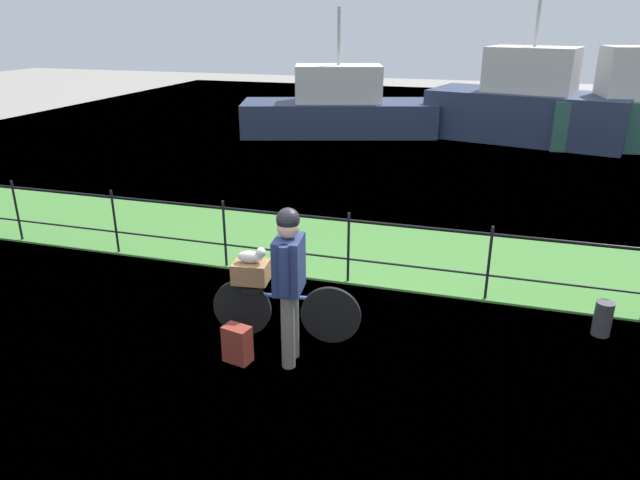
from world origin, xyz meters
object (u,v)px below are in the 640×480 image
terrier_dog (252,256)px  mooring_bollard (603,319)px  moored_boat_mid (338,109)px  wooden_crate (251,272)px  backpack_on_paving (237,344)px  moored_boat_near (636,112)px  bicycle_main (284,310)px  moored_boat_far (527,106)px  cyclist_person (289,274)px

terrier_dog → mooring_bollard: size_ratio=0.79×
terrier_dog → moored_boat_mid: (-2.33, 12.00, -0.22)m
wooden_crate → backpack_on_paving: 0.79m
moored_boat_near → moored_boat_mid: bearing=-177.1°
bicycle_main → moored_boat_far: (2.79, 12.67, 0.62)m
wooden_crate → moored_boat_near: bearing=64.5°
bicycle_main → mooring_bollard: bicycle_main is taller
terrier_dog → cyclist_person: size_ratio=0.19×
moored_boat_mid → moored_boat_far: (5.45, 0.71, 0.22)m
cyclist_person → moored_boat_near: moored_boat_near is taller
moored_boat_mid → backpack_on_paving: bearing=-79.4°
moored_boat_mid → wooden_crate: bearing=-79.2°
terrier_dog → moored_boat_near: moored_boat_near is taller
bicycle_main → mooring_bollard: size_ratio=4.08×
terrier_dog → backpack_on_paving: 0.94m
backpack_on_paving → moored_boat_near: size_ratio=0.08×
backpack_on_paving → cyclist_person: bearing=-151.2°
bicycle_main → moored_boat_far: moored_boat_far is taller
mooring_bollard → moored_boat_near: moored_boat_near is taller
terrier_dog → mooring_bollard: 3.98m
backpack_on_paving → moored_boat_far: 13.63m
terrier_dog → cyclist_person: 0.68m
bicycle_main → terrier_dog: terrier_dog is taller
moored_boat_near → terrier_dog: bearing=-115.4°
wooden_crate → terrier_dog: 0.19m
moored_boat_near → moored_boat_far: moored_boat_near is taller
cyclist_person → bicycle_main: bearing=117.5°
moored_boat_near → moored_boat_mid: moored_boat_near is taller
moored_boat_mid → moored_boat_far: size_ratio=1.05×
moored_boat_near → moored_boat_far: bearing=174.0°
wooden_crate → moored_boat_far: 13.10m
moored_boat_far → cyclist_person: bearing=-101.1°
backpack_on_paving → moored_boat_near: 14.25m
terrier_dog → moored_boat_far: size_ratio=0.06×
bicycle_main → moored_boat_near: size_ratio=0.35×
cyclist_person → moored_boat_far: bearing=78.9°
wooden_crate → mooring_bollard: wooden_crate is taller
cyclist_person → backpack_on_paving: cyclist_person is taller
terrier_dog → moored_boat_mid: size_ratio=0.05×
wooden_crate → terrier_dog: bearing=7.1°
mooring_bollard → moored_boat_mid: (-6.06, 10.85, 0.54)m
cyclist_person → terrier_dog: bearing=145.5°
wooden_crate → moored_boat_far: moored_boat_far is taller
bicycle_main → moored_boat_mid: (-2.66, 11.96, 0.40)m
backpack_on_paving → moored_boat_far: (3.10, 13.25, 0.77)m
wooden_crate → mooring_bollard: (3.76, 1.15, -0.58)m
moored_boat_mid → cyclist_person: bearing=-76.9°
cyclist_person → mooring_bollard: (3.18, 1.53, -0.80)m
mooring_bollard → moored_boat_mid: size_ratio=0.07×
bicycle_main → backpack_on_paving: (-0.31, -0.59, -0.15)m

